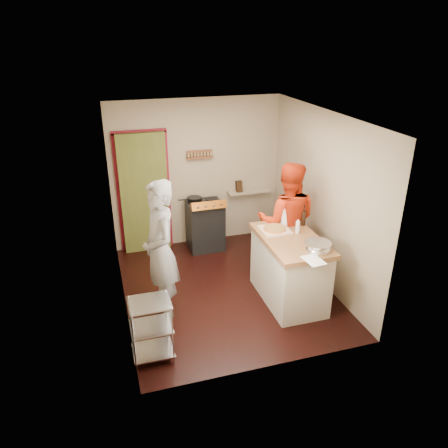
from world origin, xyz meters
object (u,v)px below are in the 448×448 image
at_px(island, 290,268).
at_px(person_stripe, 160,251).
at_px(stove, 205,225).
at_px(person_red, 287,222).
at_px(wire_shelving, 151,327).

relative_size(island, person_stripe, 0.77).
height_order(stove, person_red, person_red).
height_order(wire_shelving, person_stripe, person_stripe).
bearing_deg(island, wire_shelving, -161.65).
bearing_deg(wire_shelving, person_stripe, 72.44).
xyz_separation_m(person_stripe, person_red, (2.00, 0.42, -0.02)).
xyz_separation_m(stove, wire_shelving, (-1.33, -2.62, -0.01)).
xyz_separation_m(island, person_red, (0.21, 0.61, 0.42)).
xyz_separation_m(stove, person_red, (0.95, -1.32, 0.49)).
xyz_separation_m(wire_shelving, person_stripe, (0.28, 0.89, 0.52)).
bearing_deg(wire_shelving, stove, 63.15).
relative_size(stove, wire_shelving, 1.26).
height_order(person_stripe, person_red, person_stripe).
distance_m(wire_shelving, island, 2.18).
bearing_deg(person_red, wire_shelving, 52.14).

